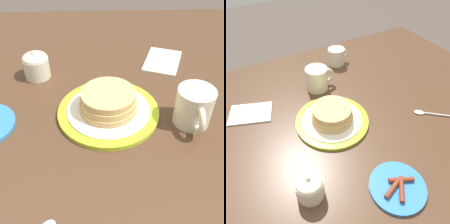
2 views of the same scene
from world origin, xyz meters
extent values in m
plane|color=#51473F|center=(0.00, 0.00, 0.00)|extent=(8.00, 8.00, 0.00)
cube|color=#4C3321|center=(0.00, 0.00, 0.75)|extent=(1.54, 1.07, 0.03)
cube|color=#4C3321|center=(0.71, 0.48, 0.37)|extent=(0.07, 0.07, 0.74)
cylinder|color=#AAC628|center=(-0.05, -0.02, 0.77)|extent=(0.27, 0.27, 0.01)
cylinder|color=white|center=(-0.05, -0.02, 0.78)|extent=(0.22, 0.22, 0.00)
cylinder|color=tan|center=(-0.05, -0.02, 0.79)|extent=(0.16, 0.16, 0.02)
cylinder|color=tan|center=(-0.05, -0.02, 0.81)|extent=(0.15, 0.15, 0.02)
cylinder|color=tan|center=(-0.05, -0.02, 0.83)|extent=(0.14, 0.14, 0.02)
cylinder|color=#337AC6|center=(-0.01, -0.34, 0.77)|extent=(0.17, 0.17, 0.01)
cylinder|color=brown|center=(-0.03, -0.34, 0.78)|extent=(0.07, 0.04, 0.01)
cylinder|color=brown|center=(0.01, -0.34, 0.78)|extent=(0.07, 0.05, 0.01)
cylinder|color=brown|center=(-0.01, -0.36, 0.78)|extent=(0.06, 0.07, 0.01)
cylinder|color=beige|center=(-0.01, 0.20, 0.82)|extent=(0.09, 0.09, 0.10)
torus|color=beige|center=(0.04, 0.20, 0.82)|extent=(0.07, 0.02, 0.07)
cylinder|color=#472819|center=(-0.01, 0.20, 0.86)|extent=(0.08, 0.08, 0.00)
cylinder|color=beige|center=(0.16, 0.34, 0.81)|extent=(0.08, 0.08, 0.08)
cone|color=beige|center=(0.12, 0.34, 0.84)|extent=(0.04, 0.04, 0.04)
torus|color=beige|center=(0.20, 0.34, 0.81)|extent=(0.05, 0.01, 0.05)
cylinder|color=beige|center=(-0.24, -0.24, 0.80)|extent=(0.08, 0.08, 0.07)
ellipsoid|color=beige|center=(-0.24, -0.24, 0.83)|extent=(0.08, 0.08, 0.03)
sphere|color=beige|center=(-0.24, -0.24, 0.85)|extent=(0.01, 0.01, 0.01)
cube|color=silver|center=(-0.31, 0.17, 0.77)|extent=(0.19, 0.16, 0.01)
cylinder|color=silver|center=(0.33, -0.19, 0.77)|extent=(0.08, 0.07, 0.01)
ellipsoid|color=silver|center=(0.27, -0.14, 0.77)|extent=(0.05, 0.05, 0.01)
camera|label=1|loc=(0.52, -0.03, 1.27)|focal=45.00mm
camera|label=2|loc=(-0.31, -0.53, 1.37)|focal=35.00mm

